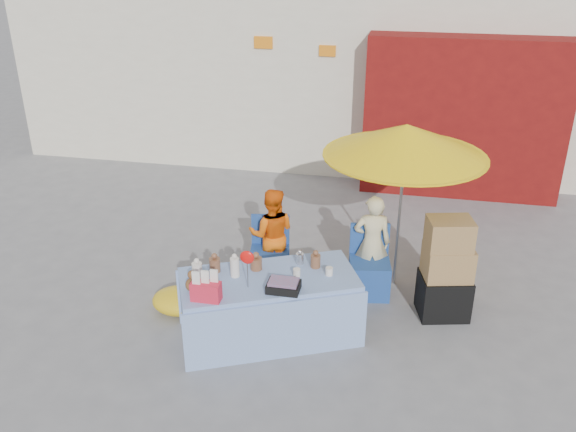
% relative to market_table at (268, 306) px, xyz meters
% --- Properties ---
extents(ground, '(80.00, 80.00, 0.00)m').
position_rel_market_table_xyz_m(ground, '(-0.01, 0.39, -0.38)').
color(ground, slate).
rests_on(ground, ground).
extents(market_table, '(2.11, 1.60, 1.16)m').
position_rel_market_table_xyz_m(market_table, '(0.00, 0.00, 0.00)').
color(market_table, '#89A9DB').
rests_on(market_table, ground).
extents(chair_left, '(0.55, 0.54, 0.85)m').
position_rel_market_table_xyz_m(chair_left, '(-0.24, 1.10, -0.12)').
color(chair_left, '#214898').
rests_on(chair_left, ground).
extents(chair_right, '(0.55, 0.54, 0.85)m').
position_rel_market_table_xyz_m(chair_right, '(1.01, 1.10, -0.12)').
color(chair_right, '#214898').
rests_on(chair_right, ground).
extents(vendor_orange, '(0.66, 0.55, 1.22)m').
position_rel_market_table_xyz_m(vendor_orange, '(-0.24, 1.23, 0.23)').
color(vendor_orange, orange).
rests_on(vendor_orange, ground).
extents(vendor_beige, '(0.49, 0.37, 1.24)m').
position_rel_market_table_xyz_m(vendor_beige, '(1.01, 1.23, 0.24)').
color(vendor_beige, beige).
rests_on(vendor_beige, ground).
extents(umbrella, '(1.90, 1.90, 2.09)m').
position_rel_market_table_xyz_m(umbrella, '(1.31, 1.38, 1.51)').
color(umbrella, gray).
rests_on(umbrella, ground).
extents(box_stack, '(0.64, 0.57, 1.23)m').
position_rel_market_table_xyz_m(box_stack, '(1.88, 0.80, 0.19)').
color(box_stack, black).
rests_on(box_stack, ground).
extents(tarp_bundle, '(0.64, 0.51, 0.29)m').
position_rel_market_table_xyz_m(tarp_bundle, '(-1.14, 0.23, -0.24)').
color(tarp_bundle, gold).
rests_on(tarp_bundle, ground).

